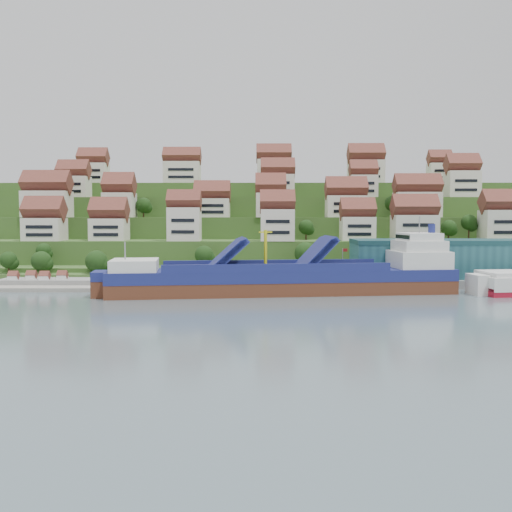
{
  "coord_description": "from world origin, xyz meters",
  "views": [
    {
      "loc": [
        -3.09,
        -134.33,
        18.41
      ],
      "look_at": [
        -4.03,
        14.0,
        8.0
      ],
      "focal_mm": 40.0,
      "sensor_mm": 36.0,
      "label": 1
    }
  ],
  "objects": [
    {
      "name": "quay",
      "position": [
        20.0,
        15.0,
        1.1
      ],
      "size": [
        180.0,
        14.0,
        2.2
      ],
      "primitive_type": "cube",
      "color": "gray",
      "rests_on": "ground"
    },
    {
      "name": "beach_huts",
      "position": [
        -60.0,
        10.75,
        2.1
      ],
      "size": [
        14.4,
        3.7,
        2.2
      ],
      "color": "white",
      "rests_on": "pebble_beach"
    },
    {
      "name": "pebble_beach",
      "position": [
        -58.0,
        12.0,
        0.5
      ],
      "size": [
        45.0,
        20.0,
        1.0
      ],
      "primitive_type": "cube",
      "color": "gray",
      "rests_on": "ground"
    },
    {
      "name": "warehouse",
      "position": [
        52.0,
        17.0,
        7.2
      ],
      "size": [
        60.0,
        15.0,
        10.0
      ],
      "primitive_type": "cube",
      "color": "#235760",
      "rests_on": "quay"
    },
    {
      "name": "hillside_trees",
      "position": [
        -7.41,
        44.4,
        16.36
      ],
      "size": [
        137.85,
        62.71,
        30.8
      ],
      "color": "#1D3D14",
      "rests_on": "ground"
    },
    {
      "name": "cargo_ship",
      "position": [
        4.72,
        0.32,
        3.42
      ],
      "size": [
        82.59,
        22.75,
        18.16
      ],
      "rotation": [
        0.0,
        0.0,
        0.12
      ],
      "color": "#5A2D1B",
      "rests_on": "ground"
    },
    {
      "name": "hillside",
      "position": [
        0.0,
        103.55,
        10.66
      ],
      "size": [
        260.0,
        128.0,
        31.0
      ],
      "color": "#2D4C1E",
      "rests_on": "ground"
    },
    {
      "name": "flagpole",
      "position": [
        18.11,
        10.0,
        6.88
      ],
      "size": [
        1.28,
        0.16,
        8.0
      ],
      "color": "gray",
      "rests_on": "quay"
    },
    {
      "name": "hillside_village",
      "position": [
        0.87,
        60.34,
        24.3
      ],
      "size": [
        157.39,
        62.8,
        29.19
      ],
      "color": "silver",
      "rests_on": "ground"
    },
    {
      "name": "ground",
      "position": [
        0.0,
        0.0,
        0.0
      ],
      "size": [
        300.0,
        300.0,
        0.0
      ],
      "primitive_type": "plane",
      "color": "slate",
      "rests_on": "ground"
    }
  ]
}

